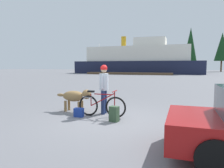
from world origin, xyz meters
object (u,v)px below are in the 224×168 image
Objects in this scene: person_cyclist at (104,84)px; backpack at (114,114)px; dog at (76,96)px; ferry_boat at (138,60)px; bicycle at (101,106)px; handbag_pannier at (79,113)px; sailboat_moored at (99,71)px.

person_cyclist is 3.68× the size of backpack.
dog reaches higher than backpack.
dog is 39.40m from ferry_boat.
handbag_pannier is at bearing -158.77° from bicycle.
person_cyclist is at bearing -0.32° from dog.
dog is at bearing -81.98° from ferry_boat.
dog is 3.01× the size of backpack.
backpack is at bearing -7.38° from handbag_pannier.
ferry_boat is at bearing 99.67° from person_cyclist.
ferry_boat is (-6.71, 39.40, 2.48)m from bicycle.
handbag_pannier is at bearing -131.66° from person_cyclist.
bicycle is at bearing -67.73° from sailboat_moored.
sailboat_moored is at bearing 110.98° from dog.
person_cyclist is 5.56× the size of handbag_pannier.
dog is at bearing 179.68° from person_cyclist.
ferry_boat is at bearing 99.67° from bicycle.
sailboat_moored is (-9.89, 1.15, -2.38)m from ferry_boat.
backpack is at bearing -26.26° from dog.
person_cyclist is 39.56m from ferry_boat.
ferry_boat is at bearing 98.59° from handbag_pannier.
sailboat_moored reaches higher than backpack.
handbag_pannier is 0.05× the size of sailboat_moored.
ferry_boat is (-6.00, 39.68, 2.72)m from handbag_pannier.
bicycle is 0.97× the size of person_cyclist.
bicycle is 0.81m from handbag_pannier.
person_cyclist is 0.06× the size of ferry_boat.
bicycle is 3.55× the size of backpack.
sailboat_moored is (-16.61, 40.55, 0.11)m from bicycle.
person_cyclist is at bearing 48.34° from handbag_pannier.
sailboat_moored is (-15.38, 40.10, -0.08)m from dog.
bicycle reaches higher than backpack.
ferry_boat reaches higher than sailboat_moored.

